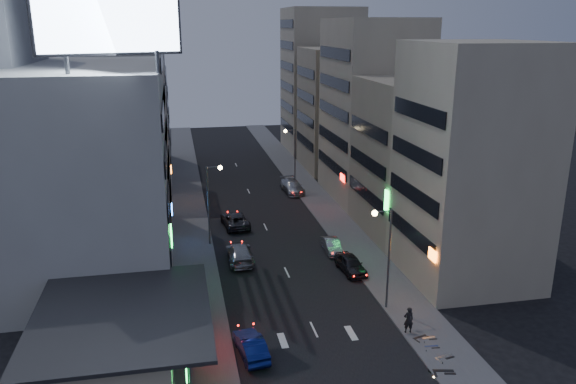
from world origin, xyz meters
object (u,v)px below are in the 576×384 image
object	(u,v)px
scooter_black_b	(425,328)
scooter_silver_b	(435,330)
scooter_blue	(438,338)
parked_car_right_near	(351,264)
scooter_silver_a	(450,346)
person	(408,320)
parked_car_right_far	(292,186)
road_car_silver	(240,253)
parked_car_right_mid	(332,246)
scooter_black_a	(454,361)
road_car_blue	(251,345)
parked_car_left	(235,220)

from	to	relation	value
scooter_black_b	scooter_silver_b	distance (m)	0.66
scooter_blue	scooter_black_b	size ratio (longest dim) A/B	0.96
parked_car_right_near	scooter_silver_a	xyz separation A→B (m)	(2.52, -13.98, -0.08)
person	scooter_black_b	distance (m)	1.29
parked_car_right_far	road_car_silver	bearing A→B (deg)	-118.10
parked_car_right_mid	person	world-z (taller)	person
scooter_blue	scooter_silver_b	world-z (taller)	scooter_silver_b
scooter_silver_a	scooter_black_a	bearing A→B (deg)	147.75
road_car_blue	scooter_silver_b	size ratio (longest dim) A/B	2.70
parked_car_right_near	scooter_silver_b	size ratio (longest dim) A/B	2.73
road_car_silver	scooter_black_a	world-z (taller)	road_car_silver
parked_car_left	scooter_black_b	bearing A→B (deg)	107.55
scooter_silver_a	road_car_blue	bearing A→B (deg)	66.02
parked_car_right_near	road_car_silver	world-z (taller)	road_car_silver
person	parked_car_right_near	bearing A→B (deg)	-83.50
parked_car_right_near	road_car_silver	size ratio (longest dim) A/B	0.80
road_car_blue	scooter_blue	xyz separation A→B (m)	(12.73, -1.49, -0.11)
scooter_silver_b	parked_car_right_far	bearing A→B (deg)	3.07
scooter_blue	scooter_black_a	bearing A→B (deg)	178.00
parked_car_right_near	parked_car_right_far	world-z (taller)	parked_car_right_far
road_car_blue	scooter_silver_a	size ratio (longest dim) A/B	2.40
parked_car_right_far	parked_car_right_near	bearing A→B (deg)	-94.01
parked_car_left	scooter_silver_a	world-z (taller)	parked_car_left
parked_car_right_far	scooter_silver_a	bearing A→B (deg)	-90.35
scooter_black_a	scooter_blue	size ratio (longest dim) A/B	1.22
person	scooter_silver_a	distance (m)	3.56
scooter_black_a	parked_car_right_far	bearing A→B (deg)	14.98
parked_car_right_far	road_car_silver	distance (m)	23.08
parked_car_right_far	road_car_blue	size ratio (longest dim) A/B	1.28
parked_car_right_mid	scooter_black_b	world-z (taller)	parked_car_right_mid
person	scooter_silver_b	distance (m)	1.92
parked_car_left	scooter_black_b	world-z (taller)	parked_car_left
scooter_black_a	scooter_blue	bearing A→B (deg)	6.09
parked_car_right_near	person	distance (m)	10.90
road_car_blue	person	bearing A→B (deg)	174.72
parked_car_right_near	scooter_blue	size ratio (longest dim) A/B	2.76
parked_car_left	scooter_black_b	xyz separation A→B (m)	(10.77, -25.15, -0.13)
parked_car_left	road_car_silver	world-z (taller)	road_car_silver
person	scooter_blue	distance (m)	2.44
parked_car_right_near	scooter_silver_b	distance (m)	12.00
scooter_blue	scooter_silver_a	bearing A→B (deg)	-160.70
scooter_silver_a	scooter_blue	bearing A→B (deg)	2.51
parked_car_left	road_car_blue	bearing A→B (deg)	80.51
road_car_blue	person	size ratio (longest dim) A/B	2.24
parked_car_right_mid	person	distance (m)	15.71
scooter_black_b	scooter_silver_b	size ratio (longest dim) A/B	1.03
road_car_blue	parked_car_right_mid	bearing A→B (deg)	-129.79
parked_car_right_near	parked_car_right_mid	bearing A→B (deg)	89.58
road_car_blue	scooter_black_b	world-z (taller)	road_car_blue
scooter_black_a	scooter_silver_a	world-z (taller)	scooter_black_a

